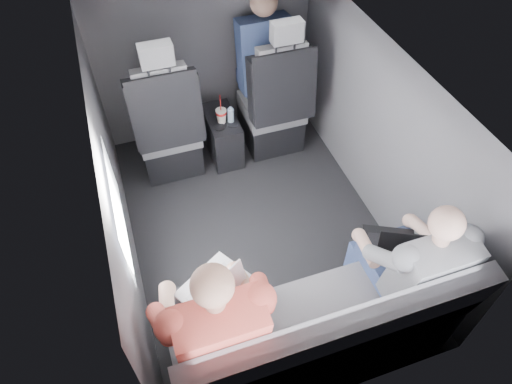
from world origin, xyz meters
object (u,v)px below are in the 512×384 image
object	(u,v)px
front_seat_right	(274,109)
laptop_black	(395,244)
laptop_white	(217,291)
passenger_front_right	(263,55)
center_console	(223,136)
rear_bench	(317,335)
water_bottle	(231,116)
passenger_rear_right	(408,264)
front_seat_left	(168,132)
passenger_rear_left	(214,323)
soda_cup	(221,115)

from	to	relation	value
front_seat_right	laptop_black	distance (m)	1.69
laptop_white	passenger_front_right	size ratio (longest dim) A/B	0.57
center_console	rear_bench	xyz separation A→B (m)	(-0.00, -1.94, 0.11)
front_seat_right	rear_bench	xyz separation A→B (m)	(-0.45, -1.90, -0.09)
center_console	laptop_white	xyz separation A→B (m)	(-0.49, -1.68, 0.44)
front_seat_right	water_bottle	world-z (taller)	front_seat_right
passenger_rear_right	center_console	bearing A→B (deg)	107.04
front_seat_left	center_console	size ratio (longest dim) A/B	2.64
center_console	passenger_front_right	size ratio (longest dim) A/B	0.55
passenger_rear_left	water_bottle	bearing A→B (deg)	70.92
laptop_black	passenger_front_right	distance (m)	1.94
center_console	passenger_rear_right	bearing A→B (deg)	-72.96
passenger_rear_right	water_bottle	bearing A→B (deg)	106.03
center_console	water_bottle	size ratio (longest dim) A/B	3.29
front_seat_left	passenger_rear_right	size ratio (longest dim) A/B	1.06
rear_bench	front_seat_right	bearing A→B (deg)	76.69
center_console	laptop_black	xyz separation A→B (m)	(0.55, -1.71, 0.43)
passenger_rear_left	passenger_front_right	world-z (taller)	passenger_front_right
front_seat_right	passenger_front_right	xyz separation A→B (m)	(-0.01, 0.26, 0.36)
laptop_white	laptop_black	distance (m)	1.05
laptop_black	rear_bench	bearing A→B (deg)	-157.30
center_console	water_bottle	bearing A→B (deg)	-54.70
laptop_white	passenger_front_right	distance (m)	2.11
rear_bench	laptop_white	size ratio (longest dim) A/B	3.22
rear_bench	soda_cup	world-z (taller)	rear_bench
front_seat_left	laptop_white	world-z (taller)	front_seat_left
water_bottle	passenger_front_right	bearing A→B (deg)	38.53
front_seat_right	passenger_rear_left	world-z (taller)	front_seat_right
front_seat_right	passenger_rear_right	distance (m)	1.82
front_seat_left	laptop_black	distance (m)	1.96
passenger_rear_right	passenger_front_right	world-z (taller)	passenger_front_right
front_seat_right	rear_bench	distance (m)	1.96
center_console	passenger_rear_left	bearing A→B (deg)	-106.59
soda_cup	passenger_rear_left	bearing A→B (deg)	-106.73
front_seat_right	rear_bench	bearing A→B (deg)	-103.31
passenger_rear_left	passenger_rear_right	distance (m)	1.12
front_seat_right	laptop_white	distance (m)	1.90
soda_cup	passenger_front_right	distance (m)	0.60
front_seat_left	center_console	distance (m)	0.49
center_console	rear_bench	world-z (taller)	rear_bench
front_seat_left	laptop_black	bearing A→B (deg)	-58.96
laptop_black	soda_cup	bearing A→B (deg)	108.96
laptop_black	passenger_rear_left	world-z (taller)	passenger_rear_left
front_seat_right	water_bottle	size ratio (longest dim) A/B	8.67
front_seat_left	laptop_white	xyz separation A→B (m)	(-0.04, -1.64, 0.24)
passenger_rear_left	center_console	bearing A→B (deg)	73.41
laptop_white	laptop_black	bearing A→B (deg)	-1.87
soda_cup	laptop_white	xyz separation A→B (m)	(-0.48, -1.62, 0.17)
laptop_white	front_seat_left	bearing A→B (deg)	88.59
front_seat_right	soda_cup	world-z (taller)	front_seat_right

